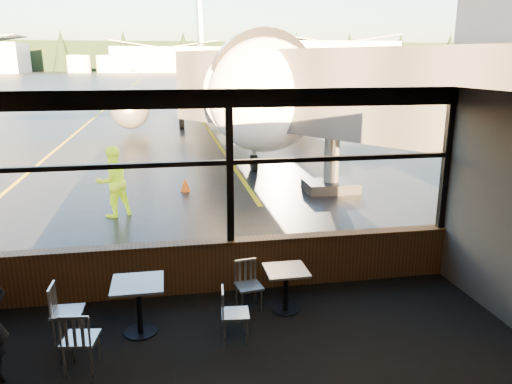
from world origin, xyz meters
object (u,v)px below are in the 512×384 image
object	(u,v)px
airliner	(218,37)
chair_mid_w	(68,312)
chair_mid_s	(81,339)
ground_crew	(113,182)
cone_nose	(185,184)
jet_bridge	(331,112)
chair_near_w	(235,314)
chair_near_n	(249,287)
cafe_table_mid	(139,308)
cafe_table_near	(286,290)

from	to	relation	value
airliner	chair_mid_w	world-z (taller)	airliner
chair_mid_s	chair_mid_w	distance (m)	0.84
ground_crew	cone_nose	xyz separation A→B (m)	(1.93, 2.24, -0.71)
airliner	cone_nose	world-z (taller)	airliner
jet_bridge	chair_mid_s	size ratio (longest dim) A/B	13.12
chair_mid_w	airliner	bearing A→B (deg)	169.71
chair_near_w	chair_near_n	distance (m)	0.90
jet_bridge	cafe_table_mid	xyz separation A→B (m)	(-5.13, -6.73, -2.14)
chair_near_n	chair_mid_s	size ratio (longest dim) A/B	0.93
chair_near_w	chair_near_n	bearing A→B (deg)	163.14
jet_bridge	cone_nose	distance (m)	4.98
chair_near_w	chair_mid_s	xyz separation A→B (m)	(-2.07, -0.36, 0.04)
ground_crew	cone_nose	size ratio (longest dim) A/B	4.28
chair_mid_s	cone_nose	bearing A→B (deg)	87.79
cafe_table_mid	chair_mid_w	xyz separation A→B (m)	(-1.00, -0.01, 0.03)
airliner	chair_mid_s	bearing A→B (deg)	-100.66
airliner	cafe_table_mid	size ratio (longest dim) A/B	41.94
jet_bridge	cafe_table_near	xyz separation A→B (m)	(-2.84, -6.45, -2.19)
chair_near_w	chair_near_n	xyz separation A→B (m)	(0.34, 0.84, 0.01)
cafe_table_mid	chair_near_n	xyz separation A→B (m)	(1.71, 0.40, 0.01)
jet_bridge	cafe_table_near	distance (m)	7.38
cafe_table_near	cone_nose	distance (m)	8.17
chair_near_n	chair_mid_w	distance (m)	2.73
cafe_table_near	chair_near_n	xyz separation A→B (m)	(-0.58, 0.12, 0.05)
chair_mid_s	chair_mid_w	bearing A→B (deg)	118.89
chair_near_w	ground_crew	distance (m)	6.95
cafe_table_mid	chair_mid_s	distance (m)	1.07
chair_near_w	jet_bridge	bearing A→B (deg)	157.56
chair_near_n	ground_crew	world-z (taller)	ground_crew
cafe_table_mid	chair_near_w	distance (m)	1.44
jet_bridge	chair_mid_s	distance (m)	9.75
chair_mid_w	cone_nose	world-z (taller)	chair_mid_w
ground_crew	cafe_table_near	bearing A→B (deg)	86.84
chair_mid_s	ground_crew	bearing A→B (deg)	100.14
cafe_table_near	chair_mid_w	bearing A→B (deg)	-174.94
chair_near_w	chair_mid_s	bearing A→B (deg)	-74.89
cafe_table_mid	chair_near_n	world-z (taller)	chair_near_n
chair_near_n	chair_mid_s	distance (m)	2.69
chair_mid_s	ground_crew	world-z (taller)	ground_crew
ground_crew	cone_nose	bearing A→B (deg)	-162.60
cafe_table_mid	chair_mid_w	world-z (taller)	chair_mid_w
cafe_table_near	ground_crew	bearing A→B (deg)	118.64
chair_mid_w	cone_nose	distance (m)	8.61
chair_mid_s	ground_crew	distance (m)	6.93
jet_bridge	ground_crew	world-z (taller)	jet_bridge
airliner	cafe_table_near	size ratio (longest dim) A/B	47.12
chair_near_n	chair_mid_s	bearing A→B (deg)	17.91
chair_near_w	cone_nose	size ratio (longest dim) A/B	1.90
cafe_table_mid	ground_crew	size ratio (longest dim) A/B	0.44
cafe_table_near	chair_near_n	distance (m)	0.60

